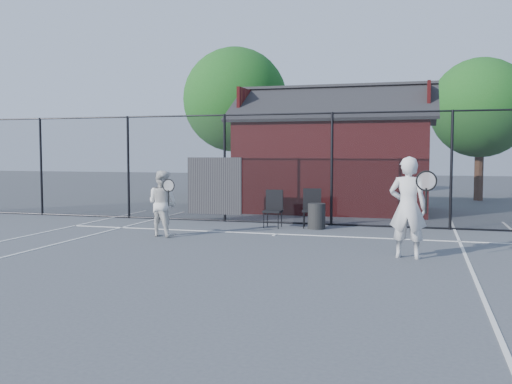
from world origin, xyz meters
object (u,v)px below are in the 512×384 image
(clubhouse, at_px, (335,162))
(chair_left, at_px, (273,209))
(player_back, at_px, (162,203))
(waste_bin, at_px, (317,216))
(chair_right, at_px, (312,209))
(player_front, at_px, (408,207))

(clubhouse, distance_m, chair_left, 5.11)
(player_back, relative_size, waste_bin, 2.35)
(clubhouse, distance_m, player_back, 7.67)
(clubhouse, bearing_deg, chair_right, -88.90)
(clubhouse, bearing_deg, player_back, -112.92)
(player_front, relative_size, chair_right, 1.91)
(chair_right, distance_m, waste_bin, 0.29)
(player_back, height_order, waste_bin, player_back)
(clubhouse, xyz_separation_m, chair_left, (-0.88, -4.90, -1.13))
(clubhouse, height_order, waste_bin, clubhouse)
(player_back, distance_m, chair_right, 3.90)
(player_back, bearing_deg, waste_bin, 34.66)
(chair_left, bearing_deg, waste_bin, 4.24)
(player_front, xyz_separation_m, chair_left, (-3.44, 3.39, -0.46))
(chair_right, bearing_deg, clubhouse, 83.07)
(player_back, xyz_separation_m, waste_bin, (3.22, 2.23, -0.44))
(player_front, xyz_separation_m, player_back, (-5.53, 1.26, -0.17))
(chair_left, xyz_separation_m, waste_bin, (1.13, 0.10, -0.15))
(player_back, bearing_deg, chair_left, 45.46)
(clubhouse, height_order, player_front, clubhouse)
(chair_left, bearing_deg, clubhouse, 79.05)
(player_front, relative_size, chair_left, 1.97)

